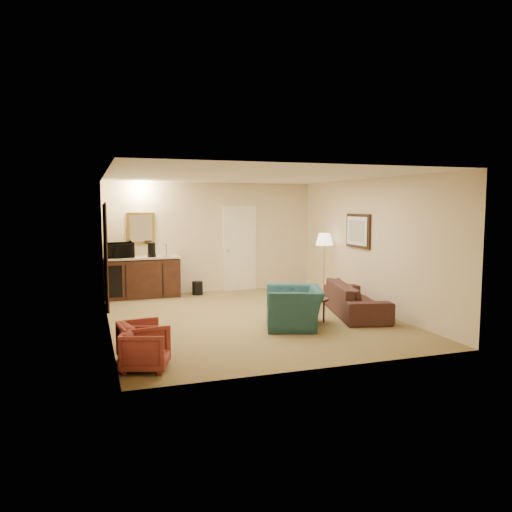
# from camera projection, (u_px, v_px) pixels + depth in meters

# --- Properties ---
(ground) EXTENTS (6.00, 6.00, 0.00)m
(ground) POSITION_uv_depth(u_px,v_px,m) (250.00, 318.00, 9.23)
(ground) COLOR olive
(ground) RESTS_ON ground
(room_walls) EXTENTS (5.02, 6.01, 2.61)m
(room_walls) POSITION_uv_depth(u_px,v_px,m) (233.00, 224.00, 9.75)
(room_walls) COLOR beige
(room_walls) RESTS_ON ground
(wetbar_cabinet) EXTENTS (1.64, 0.58, 0.92)m
(wetbar_cabinet) POSITION_uv_depth(u_px,v_px,m) (143.00, 277.00, 11.22)
(wetbar_cabinet) COLOR #3C1C13
(wetbar_cabinet) RESTS_ON ground
(sofa) EXTENTS (1.10, 2.15, 0.81)m
(sofa) POSITION_uv_depth(u_px,v_px,m) (356.00, 294.00, 9.47)
(sofa) COLOR black
(sofa) RESTS_ON ground
(teal_armchair) EXTENTS (0.98, 1.22, 0.92)m
(teal_armchair) POSITION_uv_depth(u_px,v_px,m) (294.00, 301.00, 8.50)
(teal_armchair) COLOR #224A55
(teal_armchair) RESTS_ON ground
(rose_chair_near) EXTENTS (0.63, 0.66, 0.61)m
(rose_chair_near) POSITION_uv_depth(u_px,v_px,m) (143.00, 340.00, 6.63)
(rose_chair_near) COLOR #963931
(rose_chair_near) RESTS_ON ground
(rose_chair_far) EXTENTS (0.67, 0.69, 0.58)m
(rose_chair_far) POSITION_uv_depth(u_px,v_px,m) (146.00, 348.00, 6.31)
(rose_chair_far) COLOR #963931
(rose_chair_far) RESTS_ON ground
(coffee_table) EXTENTS (0.90, 0.77, 0.44)m
(coffee_table) POSITION_uv_depth(u_px,v_px,m) (308.00, 311.00, 8.83)
(coffee_table) COLOR #311A10
(coffee_table) RESTS_ON ground
(floor_lamp) EXTENTS (0.47, 0.47, 1.46)m
(floor_lamp) POSITION_uv_depth(u_px,v_px,m) (324.00, 265.00, 11.18)
(floor_lamp) COLOR gold
(floor_lamp) RESTS_ON ground
(waste_bin) EXTENTS (0.32, 0.32, 0.31)m
(waste_bin) POSITION_uv_depth(u_px,v_px,m) (197.00, 288.00, 11.58)
(waste_bin) COLOR black
(waste_bin) RESTS_ON ground
(microwave) EXTENTS (0.62, 0.37, 0.41)m
(microwave) POSITION_uv_depth(u_px,v_px,m) (119.00, 248.00, 10.98)
(microwave) COLOR black
(microwave) RESTS_ON wetbar_cabinet
(coffee_maker) EXTENTS (0.21, 0.21, 0.32)m
(coffee_maker) POSITION_uv_depth(u_px,v_px,m) (152.00, 250.00, 11.11)
(coffee_maker) COLOR black
(coffee_maker) RESTS_ON wetbar_cabinet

